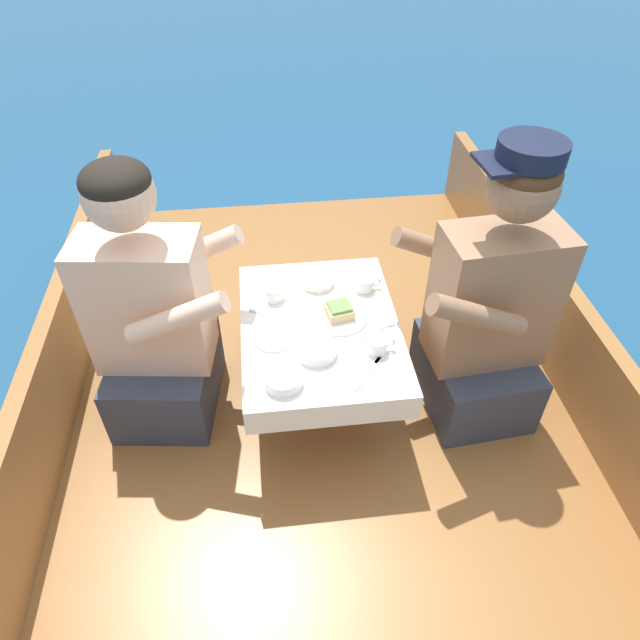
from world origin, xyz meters
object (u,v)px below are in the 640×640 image
at_px(person_starboard, 488,313).
at_px(coffee_cup_starboard, 377,345).
at_px(sandwich, 339,310).
at_px(person_port, 153,321).
at_px(coffee_cup_port, 275,293).
at_px(coffee_cup_center, 364,283).

height_order(person_starboard, coffee_cup_starboard, person_starboard).
xyz_separation_m(person_starboard, sandwich, (-0.51, 0.11, -0.03)).
xyz_separation_m(person_port, person_starboard, (1.16, -0.12, 0.02)).
height_order(person_port, coffee_cup_port, person_port).
height_order(sandwich, coffee_cup_starboard, sandwich).
height_order(person_port, coffee_cup_center, person_port).
distance_m(coffee_cup_port, coffee_cup_center, 0.34).
relative_size(person_port, coffee_cup_starboard, 10.59).
distance_m(person_port, coffee_cup_center, 0.78).
xyz_separation_m(person_starboard, coffee_cup_starboard, (-0.41, -0.08, -0.03)).
bearing_deg(coffee_cup_starboard, coffee_cup_center, 87.29).
xyz_separation_m(person_starboard, coffee_cup_port, (-0.73, 0.24, -0.03)).
bearing_deg(sandwich, coffee_cup_starboard, -61.26).
height_order(coffee_cup_port, coffee_cup_starboard, coffee_cup_starboard).
relative_size(sandwich, coffee_cup_port, 1.14).
bearing_deg(sandwich, person_starboard, -11.84).
height_order(person_starboard, coffee_cup_port, person_starboard).
xyz_separation_m(coffee_cup_starboard, coffee_cup_center, (0.02, 0.34, -0.00)).
bearing_deg(person_starboard, coffee_cup_port, -22.32).
bearing_deg(coffee_cup_starboard, coffee_cup_port, 135.98).
relative_size(person_starboard, coffee_cup_center, 10.52).
relative_size(person_starboard, coffee_cup_port, 11.45).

